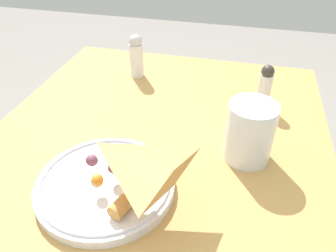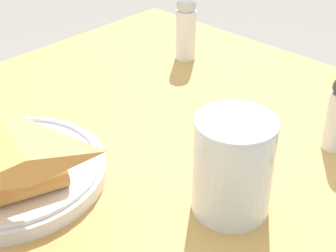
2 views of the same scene
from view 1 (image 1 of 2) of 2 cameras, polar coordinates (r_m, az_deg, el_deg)
name	(u,v)px [view 1 (image 1 of 2)]	position (r m, az deg, el deg)	size (l,w,h in m)	color
plate_pizza	(106,182)	(0.53, -10.77, -9.60)	(0.22, 0.22, 0.05)	white
milk_glass	(250,133)	(0.57, 14.03, -1.14)	(0.08, 0.08, 0.11)	white
salt_shaker	(136,56)	(0.82, -5.54, 12.10)	(0.03, 0.03, 0.11)	white
pepper_shaker	(265,86)	(0.72, 16.52, 6.64)	(0.03, 0.03, 0.10)	silver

